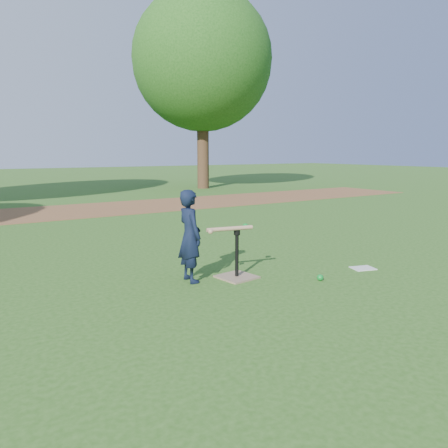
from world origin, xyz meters
TOP-DOWN VIEW (x-y plane):
  - ground at (0.00, 0.00)m, footprint 80.00×80.00m
  - dirt_strip at (0.00, 7.50)m, footprint 24.00×3.00m
  - child at (-0.51, 0.17)m, footprint 0.29×0.42m
  - wiffle_ball_ground at (0.85, -0.69)m, footprint 0.08×0.08m
  - clipboard at (1.75, -0.60)m, footprint 0.35×0.31m
  - batting_tee at (0.05, -0.02)m, footprint 0.48×0.48m
  - swing_action at (-0.03, -0.02)m, footprint 0.68×0.23m
  - tree_right at (6.50, 12.00)m, footprint 5.80×5.80m

SIDE VIEW (x-z plane):
  - ground at x=0.00m, z-range 0.00..0.00m
  - dirt_strip at x=0.00m, z-range 0.00..0.01m
  - clipboard at x=1.75m, z-range 0.00..0.01m
  - wiffle_ball_ground at x=0.85m, z-range 0.00..0.08m
  - batting_tee at x=0.05m, z-range -0.20..0.42m
  - child at x=-0.51m, z-range 0.00..1.14m
  - swing_action at x=-0.03m, z-range 0.60..0.69m
  - tree_right at x=6.50m, z-range 1.19..9.39m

